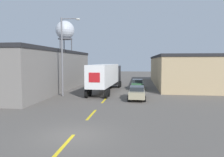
{
  "coord_description": "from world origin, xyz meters",
  "views": [
    {
      "loc": [
        3.75,
        -11.9,
        4.28
      ],
      "look_at": [
        0.69,
        12.78,
        2.3
      ],
      "focal_mm": 35.0,
      "sensor_mm": 36.0,
      "label": 1
    }
  ],
  "objects": [
    {
      "name": "street_lamp",
      "position": [
        -5.31,
        13.76,
        5.4
      ],
      "size": [
        2.41,
        0.32,
        9.5
      ],
      "color": "slate",
      "rests_on": "ground_plane"
    },
    {
      "name": "warehouse_right",
      "position": [
        12.75,
        28.88,
        2.63
      ],
      "size": [
        12.52,
        25.22,
        5.26
      ],
      "color": "tan",
      "rests_on": "ground_plane"
    },
    {
      "name": "warehouse_left",
      "position": [
        -13.51,
        18.89,
        2.96
      ],
      "size": [
        14.03,
        25.53,
        5.92
      ],
      "color": "slate",
      "rests_on": "ground_plane"
    },
    {
      "name": "parked_car_right_mid",
      "position": [
        3.53,
        12.53,
        0.79
      ],
      "size": [
        1.93,
        4.59,
        1.49
      ],
      "color": "tan",
      "rests_on": "ground_plane"
    },
    {
      "name": "water_tower",
      "position": [
        -17.1,
        48.43,
        12.81
      ],
      "size": [
        5.26,
        5.26,
        15.64
      ],
      "color": "#47474C",
      "rests_on": "ground_plane"
    },
    {
      "name": "road_centerline",
      "position": [
        0.0,
        4.98,
        0.0
      ],
      "size": [
        0.2,
        16.4,
        0.01
      ],
      "color": "yellow",
      "rests_on": "ground_plane"
    },
    {
      "name": "ground_plane",
      "position": [
        0.0,
        0.0,
        0.0
      ],
      "size": [
        160.0,
        160.0,
        0.0
      ],
      "primitive_type": "plane",
      "color": "#56514C"
    },
    {
      "name": "parked_car_right_far",
      "position": [
        3.53,
        21.92,
        0.79
      ],
      "size": [
        1.93,
        4.59,
        1.49
      ],
      "color": "#2D5B38",
      "rests_on": "ground_plane"
    },
    {
      "name": "semi_truck",
      "position": [
        -0.82,
        18.57,
        2.32
      ],
      "size": [
        3.29,
        13.52,
        3.84
      ],
      "rotation": [
        0.0,
        0.0,
        -0.06
      ],
      "color": "black",
      "rests_on": "ground_plane"
    }
  ]
}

